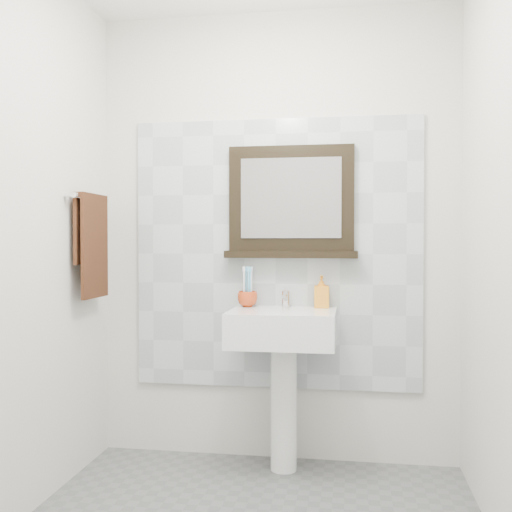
% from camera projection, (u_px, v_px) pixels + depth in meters
% --- Properties ---
extents(back_wall, '(2.00, 0.01, 2.50)m').
position_uv_depth(back_wall, '(276.00, 236.00, 3.35)').
color(back_wall, silver).
rests_on(back_wall, ground).
extents(front_wall, '(2.00, 0.01, 2.50)m').
position_uv_depth(front_wall, '(137.00, 225.00, 1.18)').
color(front_wall, silver).
rests_on(front_wall, ground).
extents(splashback, '(1.60, 0.02, 1.50)m').
position_uv_depth(splashback, '(276.00, 254.00, 3.34)').
color(splashback, '#B2BCC1').
rests_on(splashback, back_wall).
extents(pedestal_sink, '(0.55, 0.44, 0.96)m').
position_uv_depth(pedestal_sink, '(283.00, 345.00, 3.13)').
color(pedestal_sink, white).
rests_on(pedestal_sink, ground).
extents(toothbrush_cup, '(0.14, 0.14, 0.09)m').
position_uv_depth(toothbrush_cup, '(248.00, 299.00, 3.29)').
color(toothbrush_cup, '#B43B15').
rests_on(toothbrush_cup, pedestal_sink).
extents(toothbrushes, '(0.05, 0.04, 0.21)m').
position_uv_depth(toothbrushes, '(248.00, 284.00, 3.28)').
color(toothbrushes, white).
rests_on(toothbrushes, toothbrush_cup).
extents(soap_dispenser, '(0.09, 0.09, 0.18)m').
position_uv_depth(soap_dispenser, '(321.00, 292.00, 3.24)').
color(soap_dispenser, orange).
rests_on(soap_dispenser, pedestal_sink).
extents(framed_mirror, '(0.73, 0.11, 0.62)m').
position_uv_depth(framed_mirror, '(291.00, 205.00, 3.29)').
color(framed_mirror, black).
rests_on(framed_mirror, back_wall).
extents(towel_bar, '(0.07, 0.40, 0.03)m').
position_uv_depth(towel_bar, '(90.00, 198.00, 3.16)').
color(towel_bar, silver).
rests_on(towel_bar, left_wall).
extents(hand_towel, '(0.06, 0.30, 0.55)m').
position_uv_depth(hand_towel, '(92.00, 237.00, 3.17)').
color(hand_towel, '#351B0E').
rests_on(hand_towel, towel_bar).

